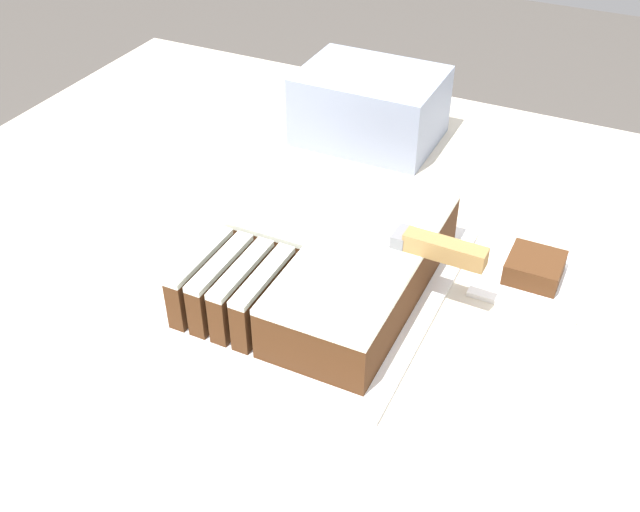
{
  "coord_description": "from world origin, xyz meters",
  "views": [
    {
      "loc": [
        0.26,
        -0.65,
        1.53
      ],
      "look_at": [
        -0.05,
        -0.02,
        0.99
      ],
      "focal_mm": 42.0,
      "sensor_mm": 36.0,
      "label": 1
    }
  ],
  "objects_px": {
    "cake": "(326,254)",
    "storage_box": "(370,106)",
    "brownie": "(535,267)",
    "knife": "(409,239)",
    "cake_board": "(320,280)"
  },
  "relations": [
    {
      "from": "cake",
      "to": "storage_box",
      "type": "xyz_separation_m",
      "value": [
        -0.09,
        0.36,
        0.02
      ]
    },
    {
      "from": "brownie",
      "to": "storage_box",
      "type": "height_order",
      "value": "storage_box"
    },
    {
      "from": "knife",
      "to": "brownie",
      "type": "bearing_deg",
      "value": -143.18
    },
    {
      "from": "cake_board",
      "to": "brownie",
      "type": "distance_m",
      "value": 0.26
    },
    {
      "from": "cake",
      "to": "storage_box",
      "type": "distance_m",
      "value": 0.37
    },
    {
      "from": "cake_board",
      "to": "cake",
      "type": "distance_m",
      "value": 0.04
    },
    {
      "from": "cake",
      "to": "knife",
      "type": "relative_size",
      "value": 1.02
    },
    {
      "from": "cake",
      "to": "brownie",
      "type": "bearing_deg",
      "value": 25.74
    },
    {
      "from": "storage_box",
      "to": "knife",
      "type": "bearing_deg",
      "value": -61.06
    },
    {
      "from": "knife",
      "to": "brownie",
      "type": "height_order",
      "value": "knife"
    },
    {
      "from": "cake",
      "to": "brownie",
      "type": "xyz_separation_m",
      "value": [
        0.23,
        0.11,
        -0.02
      ]
    },
    {
      "from": "cake_board",
      "to": "knife",
      "type": "relative_size",
      "value": 1.18
    },
    {
      "from": "knife",
      "to": "storage_box",
      "type": "height_order",
      "value": "storage_box"
    },
    {
      "from": "knife",
      "to": "storage_box",
      "type": "bearing_deg",
      "value": -59.52
    },
    {
      "from": "cake",
      "to": "storage_box",
      "type": "bearing_deg",
      "value": 104.48
    }
  ]
}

